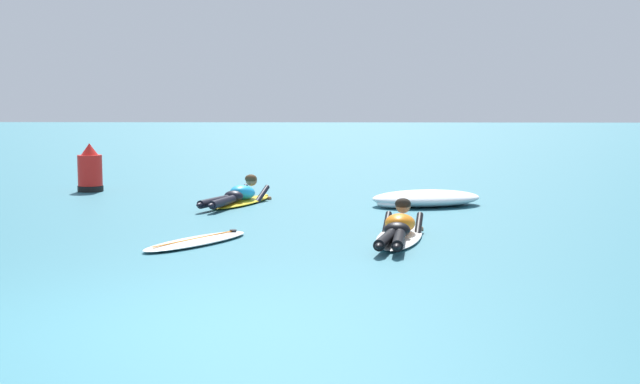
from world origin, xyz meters
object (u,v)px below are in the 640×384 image
object	(u,v)px
surfer_near	(399,230)
surfer_far	(239,197)
drifting_surfboard	(197,241)
channel_marker_buoy	(90,172)

from	to	relation	value
surfer_near	surfer_far	bearing A→B (deg)	125.14
drifting_surfboard	channel_marker_buoy	bearing A→B (deg)	118.43
channel_marker_buoy	surfer_far	bearing A→B (deg)	-31.83
surfer_far	channel_marker_buoy	xyz separation A→B (m)	(-3.30, 2.05, 0.25)
drifting_surfboard	surfer_near	bearing A→B (deg)	8.15
surfer_near	drifting_surfboard	bearing A→B (deg)	-171.85
surfer_far	channel_marker_buoy	bearing A→B (deg)	148.17
surfer_far	surfer_near	bearing A→B (deg)	-54.86
surfer_far	drifting_surfboard	distance (m)	4.07
drifting_surfboard	channel_marker_buoy	world-z (taller)	channel_marker_buoy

